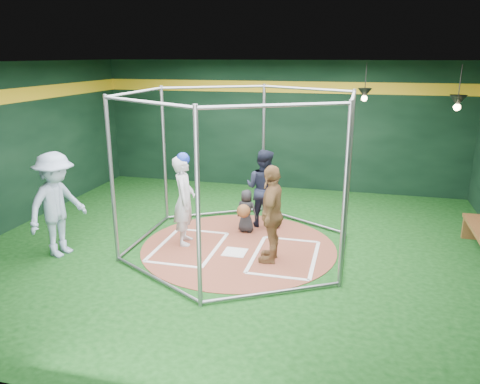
# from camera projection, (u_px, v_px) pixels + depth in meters

# --- Properties ---
(room_shell) EXTENTS (10.10, 9.10, 3.53)m
(room_shell) POSITION_uv_depth(u_px,v_px,m) (239.00, 160.00, 8.69)
(room_shell) COLOR #0C350D
(room_shell) RESTS_ON ground
(clay_disc) EXTENTS (3.80, 3.80, 0.01)m
(clay_disc) POSITION_uv_depth(u_px,v_px,m) (239.00, 247.00, 9.18)
(clay_disc) COLOR brown
(clay_disc) RESTS_ON ground
(home_plate) EXTENTS (0.43, 0.43, 0.01)m
(home_plate) POSITION_uv_depth(u_px,v_px,m) (235.00, 252.00, 8.89)
(home_plate) COLOR white
(home_plate) RESTS_ON clay_disc
(batter_box_left) EXTENTS (1.17, 1.77, 0.01)m
(batter_box_left) POSITION_uv_depth(u_px,v_px,m) (189.00, 246.00, 9.17)
(batter_box_left) COLOR white
(batter_box_left) RESTS_ON clay_disc
(batter_box_right) EXTENTS (1.17, 1.77, 0.01)m
(batter_box_right) POSITION_uv_depth(u_px,v_px,m) (285.00, 256.00, 8.71)
(batter_box_right) COLOR white
(batter_box_right) RESTS_ON clay_disc
(batting_cage) EXTENTS (4.05, 4.67, 3.00)m
(batting_cage) POSITION_uv_depth(u_px,v_px,m) (239.00, 173.00, 8.75)
(batting_cage) COLOR gray
(batting_cage) RESTS_ON ground
(pendant_lamp_near) EXTENTS (0.34, 0.34, 0.90)m
(pendant_lamp_near) POSITION_uv_depth(u_px,v_px,m) (365.00, 93.00, 11.23)
(pendant_lamp_near) COLOR black
(pendant_lamp_near) RESTS_ON room_shell
(pendant_lamp_far) EXTENTS (0.34, 0.34, 0.90)m
(pendant_lamp_far) POSITION_uv_depth(u_px,v_px,m) (458.00, 101.00, 9.31)
(pendant_lamp_far) COLOR black
(pendant_lamp_far) RESTS_ON room_shell
(batter_figure) EXTENTS (0.57, 0.73, 1.84)m
(batter_figure) POSITION_uv_depth(u_px,v_px,m) (184.00, 199.00, 9.11)
(batter_figure) COLOR silver
(batter_figure) RESTS_ON clay_disc
(visitor_leopard) EXTENTS (0.45, 1.05, 1.78)m
(visitor_leopard) POSITION_uv_depth(u_px,v_px,m) (272.00, 214.00, 8.34)
(visitor_leopard) COLOR #A57946
(visitor_leopard) RESTS_ON clay_disc
(catcher_figure) EXTENTS (0.48, 0.56, 0.92)m
(catcher_figure) POSITION_uv_depth(u_px,v_px,m) (246.00, 211.00, 9.80)
(catcher_figure) COLOR black
(catcher_figure) RESTS_ON clay_disc
(umpire) EXTENTS (0.97, 0.84, 1.70)m
(umpire) POSITION_uv_depth(u_px,v_px,m) (263.00, 188.00, 10.08)
(umpire) COLOR black
(umpire) RESTS_ON clay_disc
(bystander_blue) EXTENTS (0.99, 1.40, 1.96)m
(bystander_blue) POSITION_uv_depth(u_px,v_px,m) (57.00, 205.00, 8.58)
(bystander_blue) COLOR #95AAC6
(bystander_blue) RESTS_ON ground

